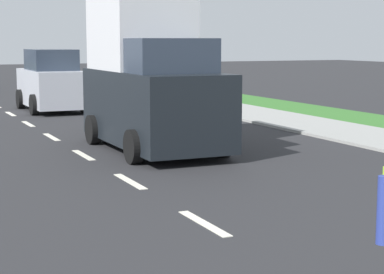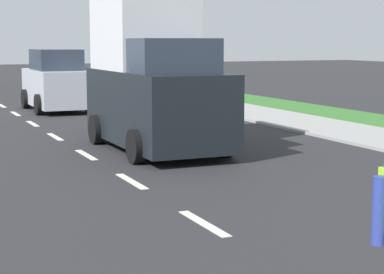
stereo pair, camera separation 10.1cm
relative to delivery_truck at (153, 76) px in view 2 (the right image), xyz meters
name	(u,v)px [view 2 (the right image)]	position (x,y,z in m)	size (l,w,h in m)	color
ground_plane	(14,113)	(-1.61, 9.05, -1.61)	(96.00, 96.00, 0.00)	#28282B
delivery_truck	(153,76)	(0.00, 0.00, 0.00)	(2.16, 4.60, 3.54)	black
car_outgoing_far	(56,82)	(-0.13, 9.27, -0.64)	(1.88, 3.90, 2.10)	silver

